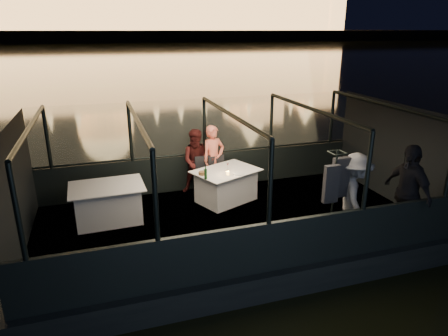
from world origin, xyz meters
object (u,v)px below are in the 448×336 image
object	(u,v)px
chair_port_left	(206,178)
passenger_stripe	(354,196)
chair_port_right	(218,177)
person_woman_coral	(213,162)
person_man_maroon	(198,164)
passenger_dark	(406,197)
dining_table_aft	(108,204)
wine_bottle	(206,173)
dining_table_central	(226,186)
coat_stand	(333,198)

from	to	relation	value
chair_port_left	passenger_stripe	world-z (taller)	passenger_stripe
chair_port_right	passenger_stripe	bearing A→B (deg)	-68.06
chair_port_right	person_woman_coral	world-z (taller)	person_woman_coral
chair_port_right	person_man_maroon	bearing A→B (deg)	137.74
passenger_dark	person_woman_coral	bearing A→B (deg)	-143.82
chair_port_right	passenger_stripe	xyz separation A→B (m)	(1.86, -2.84, 0.40)
dining_table_aft	wine_bottle	bearing A→B (deg)	-3.91
dining_table_central	chair_port_right	distance (m)	0.46
wine_bottle	person_woman_coral	bearing A→B (deg)	65.95
person_woman_coral	passenger_stripe	size ratio (longest dim) A/B	0.98
chair_port_right	passenger_dark	world-z (taller)	passenger_dark
chair_port_right	person_man_maroon	distance (m)	0.60
dining_table_central	chair_port_left	world-z (taller)	chair_port_left
chair_port_left	passenger_stripe	distance (m)	3.60
dining_table_aft	person_woman_coral	size ratio (longest dim) A/B	0.90
person_woman_coral	passenger_stripe	bearing A→B (deg)	-75.48
passenger_dark	wine_bottle	distance (m)	4.05
passenger_stripe	passenger_dark	xyz separation A→B (m)	(0.92, -0.33, 0.00)
chair_port_right	wine_bottle	distance (m)	1.11
dining_table_aft	person_woman_coral	world-z (taller)	person_woman_coral
person_woman_coral	chair_port_left	bearing A→B (deg)	-152.39
dining_table_central	chair_port_left	xyz separation A→B (m)	(-0.37, 0.45, 0.06)
dining_table_central	person_man_maroon	world-z (taller)	person_man_maroon
person_woman_coral	wine_bottle	distance (m)	1.24
chair_port_left	person_man_maroon	distance (m)	0.42
person_man_maroon	chair_port_left	bearing A→B (deg)	-51.28
dining_table_central	person_woman_coral	xyz separation A→B (m)	(-0.10, 0.72, 0.36)
dining_table_central	passenger_stripe	xyz separation A→B (m)	(1.80, -2.39, 0.47)
passenger_stripe	wine_bottle	world-z (taller)	passenger_stripe
coat_stand	passenger_stripe	distance (m)	0.50
chair_port_left	wine_bottle	size ratio (longest dim) A/B	3.24
person_woman_coral	wine_bottle	world-z (taller)	person_woman_coral
dining_table_aft	chair_port_right	distance (m)	2.74
chair_port_right	person_woman_coral	xyz separation A→B (m)	(-0.04, 0.27, 0.30)
coat_stand	person_man_maroon	bearing A→B (deg)	119.94
chair_port_right	person_man_maroon	world-z (taller)	person_man_maroon
dining_table_central	wine_bottle	world-z (taller)	wine_bottle
coat_stand	person_woman_coral	bearing A→B (deg)	114.10
person_woman_coral	passenger_dark	xyz separation A→B (m)	(2.82, -3.44, 0.10)
dining_table_aft	coat_stand	size ratio (longest dim) A/B	0.82
dining_table_aft	passenger_stripe	distance (m)	5.00
dining_table_aft	person_man_maroon	bearing A→B (deg)	24.06
chair_port_left	passenger_dark	world-z (taller)	passenger_dark
passenger_dark	coat_stand	bearing A→B (deg)	-104.67
chair_port_right	passenger_dark	distance (m)	4.23
chair_port_left	coat_stand	distance (m)	3.37
dining_table_aft	chair_port_right	size ratio (longest dim) A/B	1.65
coat_stand	passenger_dark	xyz separation A→B (m)	(1.42, -0.29, -0.05)
dining_table_aft	passenger_dark	bearing A→B (deg)	-24.36
dining_table_central	chair_port_right	bearing A→B (deg)	96.94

